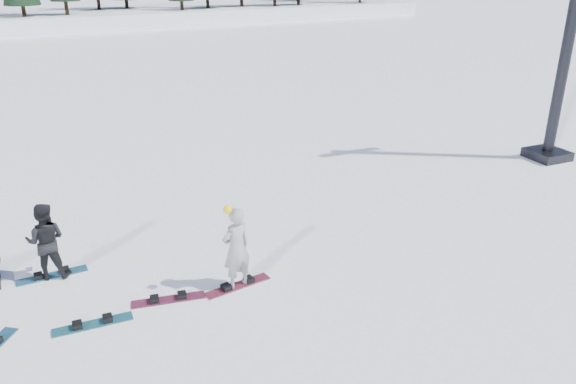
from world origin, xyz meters
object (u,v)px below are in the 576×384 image
(lift_tower, at_px, (564,62))
(snowboarder_woman, at_px, (236,248))
(snowboard_loose_b, at_px, (168,300))
(snowboarder_man, at_px, (46,241))
(snowboard_loose_c, at_px, (93,324))

(lift_tower, bearing_deg, snowboarder_woman, -164.22)
(lift_tower, distance_m, snowboard_loose_b, 15.08)
(snowboarder_man, xyz_separation_m, snowboard_loose_b, (2.00, -2.18, -0.86))
(snowboard_loose_b, bearing_deg, snowboard_loose_c, -162.30)
(lift_tower, relative_size, snowboarder_man, 4.72)
(snowboarder_woman, xyz_separation_m, snowboard_loose_c, (-3.02, 0.06, -0.92))
(lift_tower, height_order, snowboard_loose_b, lift_tower)
(snowboarder_woman, relative_size, snowboard_loose_b, 1.34)
(snowboarder_man, height_order, snowboard_loose_c, snowboarder_man)
(snowboard_loose_c, bearing_deg, snowboarder_woman, 3.65)
(lift_tower, distance_m, snowboard_loose_c, 16.59)
(snowboarder_woman, bearing_deg, snowboarder_man, -47.26)
(lift_tower, relative_size, snowboarder_woman, 4.12)
(snowboarder_woman, height_order, snowboard_loose_b, snowboarder_woman)
(lift_tower, distance_m, snowboarder_man, 16.70)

